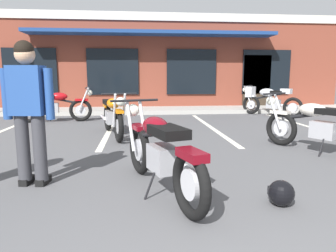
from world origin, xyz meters
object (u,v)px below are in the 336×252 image
(motorcycle_red_sportbike, at_px, (318,126))
(person_near_building, at_px, (28,105))
(motorcycle_blue_standard, at_px, (112,115))
(helmet_on_pavement, at_px, (281,193))
(motorcycle_foreground_classic, at_px, (159,151))
(motorcycle_silver_naked, at_px, (268,100))
(motorcycle_green_cafe_racer, at_px, (55,106))

(motorcycle_red_sportbike, height_order, person_near_building, person_near_building)
(motorcycle_red_sportbike, height_order, motorcycle_blue_standard, same)
(motorcycle_red_sportbike, bearing_deg, motorcycle_blue_standard, 152.89)
(person_near_building, bearing_deg, motorcycle_red_sportbike, 15.32)
(person_near_building, distance_m, helmet_on_pavement, 2.91)
(motorcycle_foreground_classic, bearing_deg, motorcycle_blue_standard, 103.14)
(person_near_building, relative_size, helmet_on_pavement, 6.44)
(motorcycle_red_sportbike, bearing_deg, motorcycle_foreground_classic, -151.52)
(motorcycle_foreground_classic, distance_m, motorcycle_silver_naked, 7.61)
(motorcycle_foreground_classic, height_order, helmet_on_pavement, motorcycle_foreground_classic)
(motorcycle_green_cafe_racer, xyz_separation_m, helmet_on_pavement, (3.74, -6.13, -0.33))
(motorcycle_silver_naked, bearing_deg, motorcycle_green_cafe_racer, -172.80)
(motorcycle_blue_standard, bearing_deg, motorcycle_silver_naked, 32.93)
(motorcycle_foreground_classic, bearing_deg, helmet_on_pavement, -23.81)
(motorcycle_foreground_classic, distance_m, motorcycle_green_cafe_racer, 6.17)
(motorcycle_foreground_classic, bearing_deg, motorcycle_silver_naked, 57.92)
(motorcycle_foreground_classic, relative_size, motorcycle_red_sportbike, 1.08)
(motorcycle_green_cafe_racer, bearing_deg, motorcycle_foreground_classic, -65.45)
(motorcycle_red_sportbike, bearing_deg, motorcycle_silver_naked, 75.65)
(motorcycle_silver_naked, distance_m, helmet_on_pavement, 7.54)
(motorcycle_blue_standard, distance_m, person_near_building, 3.11)
(motorcycle_red_sportbike, height_order, helmet_on_pavement, motorcycle_red_sportbike)
(motorcycle_foreground_classic, bearing_deg, person_near_building, 167.04)
(motorcycle_foreground_classic, relative_size, person_near_building, 1.22)
(motorcycle_blue_standard, distance_m, helmet_on_pavement, 4.33)
(motorcycle_silver_naked, bearing_deg, motorcycle_foreground_classic, -122.08)
(motorcycle_foreground_classic, relative_size, helmet_on_pavement, 7.86)
(motorcycle_green_cafe_racer, relative_size, person_near_building, 1.26)
(motorcycle_blue_standard, distance_m, motorcycle_green_cafe_racer, 2.90)
(motorcycle_silver_naked, bearing_deg, motorcycle_blue_standard, -147.07)
(motorcycle_green_cafe_racer, bearing_deg, motorcycle_red_sportbike, -37.55)
(motorcycle_green_cafe_racer, bearing_deg, person_near_building, -78.38)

